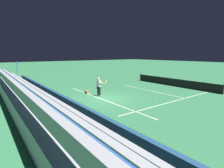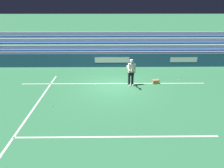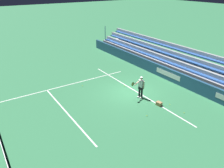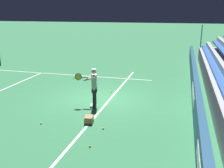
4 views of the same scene
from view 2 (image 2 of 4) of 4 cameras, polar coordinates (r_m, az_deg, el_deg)
name	(u,v)px [view 2 (image 2 of 4)]	position (r m, az deg, el deg)	size (l,w,h in m)	color
ground_plane	(114,86)	(13.88, 0.42, -0.62)	(160.00, 160.00, 0.00)	#337A4C
court_baseline_white	(113,84)	(14.34, 0.38, 0.13)	(12.00, 0.10, 0.01)	white
court_sideline_white	(27,119)	(10.96, -21.42, -8.39)	(0.10, 12.00, 0.01)	white
court_service_line_white	(116,137)	(8.99, 1.11, -13.63)	(8.22, 0.10, 0.01)	white
back_wall_sponsor_board	(113,60)	(17.89, 0.18, 6.24)	(25.89, 0.25, 1.10)	navy
bleacher_stand	(112,53)	(19.63, 0.07, 8.10)	(24.59, 2.40, 2.95)	#9EA3A8
tennis_player	(131,72)	(13.73, 5.00, 3.03)	(0.59, 1.06, 1.71)	black
ball_box_cardboard	(156,82)	(14.58, 11.30, 0.60)	(0.40, 0.30, 0.26)	#A87F51
tennis_ball_far_left	(96,84)	(14.14, -4.28, -0.11)	(0.07, 0.07, 0.07)	#CCE533
tennis_ball_far_right	(159,79)	(15.33, 12.27, 1.16)	(0.07, 0.07, 0.07)	#CCE533
tennis_ball_stray_back	(53,105)	(11.75, -15.18, -5.41)	(0.07, 0.07, 0.07)	#CCE533
tennis_ball_by_box	(171,93)	(13.24, 15.21, -2.34)	(0.07, 0.07, 0.07)	#CCE533
tennis_ball_near_player	(179,80)	(15.66, 17.01, 1.12)	(0.07, 0.07, 0.07)	#CCE533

